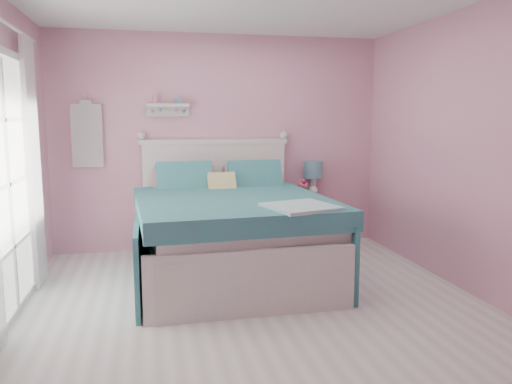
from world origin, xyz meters
name	(u,v)px	position (x,y,z in m)	size (l,w,h in m)	color
floor	(260,313)	(0.00, 0.00, 0.00)	(4.50, 4.50, 0.00)	beige
room_shell	(260,121)	(0.00, 0.00, 1.58)	(4.50, 4.50, 4.50)	pink
bed	(230,233)	(-0.07, 1.09, 0.43)	(1.93, 2.37, 1.35)	silver
nightstand	(309,222)	(1.09, 2.03, 0.30)	(0.41, 0.41, 0.59)	beige
table_lamp	(313,172)	(1.17, 2.12, 0.92)	(0.24, 0.24, 0.47)	white
vase	(303,193)	(1.02, 2.08, 0.67)	(0.14, 0.14, 0.15)	silver
teacup	(307,199)	(1.01, 1.85, 0.63)	(0.10, 0.10, 0.08)	tan
roses	(303,184)	(1.02, 2.08, 0.78)	(0.14, 0.11, 0.12)	#E14C76
wall_shelf	(168,107)	(-0.63, 2.19, 1.73)	(0.50, 0.15, 0.25)	silver
hanging_dress	(87,136)	(-1.55, 2.18, 1.40)	(0.34, 0.03, 0.72)	white
french_door	(7,185)	(-1.97, 0.40, 1.07)	(0.04, 1.32, 2.16)	silver
curtain_far	(34,164)	(-1.92, 1.14, 1.18)	(0.04, 0.40, 2.32)	white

